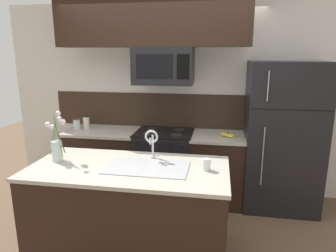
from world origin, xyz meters
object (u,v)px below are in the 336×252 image
drinking_glass (206,165)px  flower_vase (57,145)px  refrigerator (282,137)px  storage_jar_medium (86,122)px  stove_range (164,165)px  storage_jar_tall (77,124)px  microwave (164,66)px  banana_bunch (228,135)px  sink_faucet (152,140)px

drinking_glass → flower_vase: size_ratio=0.22×
refrigerator → storage_jar_medium: bearing=179.7°
stove_range → storage_jar_tall: (-1.23, -0.01, 0.52)m
microwave → banana_bunch: size_ratio=3.90×
drinking_glass → banana_bunch: bearing=79.4°
storage_jar_tall → drinking_glass: size_ratio=1.40×
sink_faucet → flower_vase: bearing=-168.7°
stove_range → flower_vase: (-0.83, -1.21, 0.61)m
storage_jar_medium → drinking_glass: size_ratio=1.75×
refrigerator → flower_vase: 2.63m
microwave → drinking_glass: (0.61, -1.20, -0.81)m
banana_bunch → sink_faucet: bearing=-127.9°
storage_jar_tall → flower_vase: bearing=-71.8°
microwave → refrigerator: bearing=1.6°
refrigerator → storage_jar_medium: refrigerator is taller
storage_jar_medium → sink_faucet: size_ratio=0.62×
microwave → banana_bunch: 1.18m
stove_range → drinking_glass: size_ratio=8.61×
storage_jar_medium → sink_faucet: sink_faucet is taller
refrigerator → flower_vase: refrigerator is taller
microwave → flower_vase: bearing=-124.9°
microwave → flower_vase: size_ratio=1.53×
stove_range → refrigerator: (1.49, 0.02, 0.46)m
stove_range → sink_faucet: 1.22m
microwave → sink_faucet: size_ratio=2.43×
banana_bunch → sink_faucet: sink_faucet is taller
banana_bunch → sink_faucet: size_ratio=0.62×
sink_faucet → storage_jar_medium: bearing=137.7°
storage_jar_tall → flower_vase: (0.39, -1.20, 0.09)m
microwave → storage_jar_medium: microwave is taller
flower_vase → storage_jar_medium: bearing=102.3°
refrigerator → storage_jar_medium: size_ratio=9.75×
storage_jar_medium → sink_faucet: bearing=-42.3°
storage_jar_tall → storage_jar_medium: 0.13m
microwave → flower_vase: (-0.83, -1.19, -0.71)m
microwave → drinking_glass: bearing=-63.1°
sink_faucet → flower_vase: flower_vase is taller
sink_faucet → drinking_glass: (0.54, -0.19, -0.14)m
microwave → storage_jar_tall: (-1.23, 0.01, -0.79)m
microwave → banana_bunch: microwave is taller
storage_jar_tall → drinking_glass: 2.20m
sink_faucet → flower_vase: size_ratio=0.63×
stove_range → microwave: bearing=-89.8°
microwave → banana_bunch: (0.83, -0.04, -0.85)m
storage_jar_medium → refrigerator: bearing=-0.3°
stove_range → sink_faucet: size_ratio=3.04×
refrigerator → flower_vase: bearing=-152.1°
storage_jar_tall → storage_jar_medium: size_ratio=0.80×
refrigerator → sink_faucet: bearing=-143.5°
refrigerator → storage_jar_tall: refrigerator is taller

